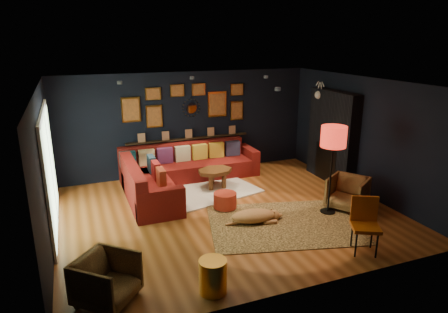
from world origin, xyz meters
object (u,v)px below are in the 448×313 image
object	(u,v)px
gold_stool	(213,276)
armchair_right	(348,191)
sectional	(175,174)
floor_lamp	(333,140)
coffee_table	(215,173)
armchair_left	(106,278)
orange_chair	(365,220)
pouf	(225,200)
dog	(253,214)

from	to	relation	value
gold_stool	armchair_right	bearing A→B (deg)	25.04
sectional	floor_lamp	size ratio (longest dim) A/B	1.90
coffee_table	floor_lamp	distance (m)	2.93
armchair_left	armchair_right	distance (m)	5.11
armchair_right	floor_lamp	size ratio (longest dim) A/B	0.42
coffee_table	gold_stool	size ratio (longest dim) A/B	1.93
coffee_table	orange_chair	world-z (taller)	orange_chair
pouf	armchair_left	bearing A→B (deg)	-139.05
pouf	gold_stool	size ratio (longest dim) A/B	0.97
sectional	dog	size ratio (longest dim) A/B	2.94
armchair_right	floor_lamp	distance (m)	1.25
armchair_left	gold_stool	bearing A→B (deg)	-60.83
armchair_right	orange_chair	world-z (taller)	orange_chair
floor_lamp	armchair_right	bearing A→B (deg)	5.50
armchair_left	gold_stool	xyz separation A→B (m)	(1.39, -0.32, -0.12)
coffee_table	pouf	world-z (taller)	coffee_table
coffee_table	orange_chair	distance (m)	3.81
floor_lamp	dog	distance (m)	2.09
pouf	floor_lamp	distance (m)	2.48
armchair_left	dog	world-z (taller)	armchair_left
armchair_left	floor_lamp	bearing A→B (deg)	-31.79
gold_stool	dog	bearing A→B (deg)	50.15
armchair_left	armchair_right	size ratio (longest dim) A/B	0.98
pouf	armchair_left	xyz separation A→B (m)	(-2.58, -2.23, 0.18)
pouf	gold_stool	bearing A→B (deg)	-114.98
sectional	orange_chair	distance (m)	4.54
coffee_table	dog	size ratio (longest dim) A/B	0.82
pouf	orange_chair	distance (m)	2.85
floor_lamp	sectional	bearing A→B (deg)	134.50
armchair_right	dog	bearing A→B (deg)	-125.50
gold_stool	dog	distance (m)	2.25
pouf	armchair_left	world-z (taller)	armchair_left
orange_chair	floor_lamp	xyz separation A→B (m)	(0.34, 1.44, 0.97)
orange_chair	floor_lamp	size ratio (longest dim) A/B	0.51
coffee_table	dog	bearing A→B (deg)	-89.05
orange_chair	coffee_table	bearing A→B (deg)	137.01
pouf	gold_stool	xyz separation A→B (m)	(-1.19, -2.55, 0.06)
pouf	floor_lamp	xyz separation A→B (m)	(1.87, -0.94, 1.33)
sectional	armchair_left	bearing A→B (deg)	-116.73
armchair_left	orange_chair	size ratio (longest dim) A/B	0.79
armchair_right	pouf	bearing A→B (deg)	-144.28
gold_stool	dog	xyz separation A→B (m)	(1.44, 1.73, -0.05)
floor_lamp	pouf	bearing A→B (deg)	153.24
coffee_table	orange_chair	size ratio (longest dim) A/B	1.03
armchair_left	armchair_right	xyz separation A→B (m)	(4.93, 1.34, 0.01)
pouf	orange_chair	xyz separation A→B (m)	(1.52, -2.38, 0.36)
armchair_left	armchair_right	bearing A→B (deg)	-32.82
sectional	armchair_right	distance (m)	3.90
coffee_table	floor_lamp	world-z (taller)	floor_lamp
armchair_right	gold_stool	xyz separation A→B (m)	(-3.55, -1.66, -0.13)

